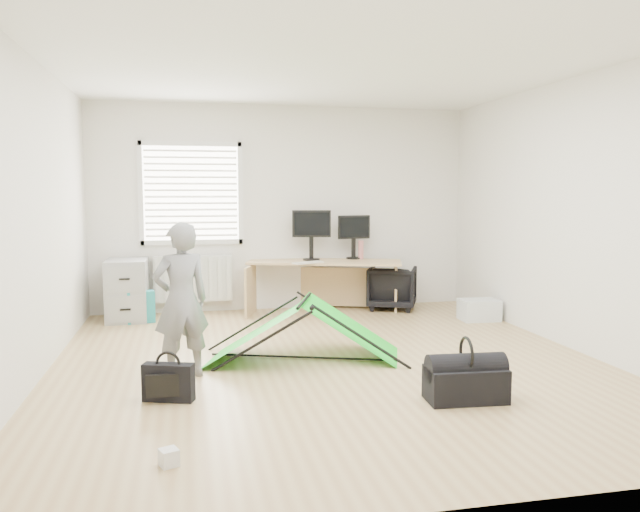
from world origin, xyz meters
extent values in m
plane|color=tan|center=(0.00, 0.00, 0.00)|extent=(5.50, 5.50, 0.00)
cube|color=silver|center=(0.00, 2.75, 1.35)|extent=(5.00, 0.02, 2.70)
cube|color=silver|center=(-1.20, 2.71, 1.55)|extent=(1.20, 0.06, 1.20)
cube|color=silver|center=(-1.20, 2.67, 0.45)|extent=(1.00, 0.12, 0.60)
cube|color=tan|center=(0.49, 2.39, 0.34)|extent=(2.07, 1.20, 0.67)
cube|color=#999B9E|center=(-1.99, 2.38, 0.37)|extent=(0.49, 0.65, 0.75)
cube|color=black|center=(0.33, 2.48, 0.91)|extent=(0.51, 0.22, 0.48)
cube|color=black|center=(0.91, 2.53, 0.89)|extent=(0.46, 0.16, 0.43)
cube|color=beige|center=(0.22, 2.14, 0.68)|extent=(0.43, 0.29, 0.02)
cylinder|color=#B96A67|center=(1.00, 2.49, 0.80)|extent=(0.09, 0.09, 0.25)
imported|color=black|center=(1.41, 2.38, 0.29)|extent=(0.82, 0.83, 0.58)
imported|color=slate|center=(-1.32, -0.19, 0.66)|extent=(0.56, 0.46, 1.32)
cube|color=silver|center=(2.22, 1.45, 0.13)|extent=(0.47, 0.34, 0.26)
cube|color=teal|center=(-1.83, 2.16, 0.19)|extent=(0.35, 0.22, 0.38)
cube|color=black|center=(-1.42, -0.79, 0.14)|extent=(0.40, 0.23, 0.29)
cube|color=silver|center=(-1.39, -1.94, 0.05)|extent=(0.13, 0.13, 0.10)
cube|color=black|center=(0.77, -1.26, 0.13)|extent=(0.61, 0.34, 0.26)
camera|label=1|loc=(-1.26, -5.50, 1.58)|focal=35.00mm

